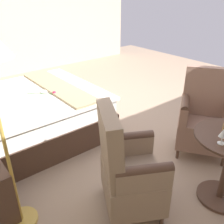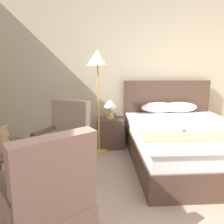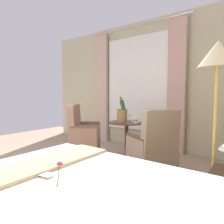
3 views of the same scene
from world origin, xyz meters
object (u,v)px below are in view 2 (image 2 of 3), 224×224
armchair_by_window (64,147)px  bed (184,141)px  nightstand (110,133)px  bedside_lamp (110,106)px  wine_glass_near_bucket (5,132)px  armchair_facing_bed (49,208)px  floor_lamp_brass (98,65)px

armchair_by_window → bed: bearing=11.3°
nightstand → bedside_lamp: size_ratio=1.55×
bed → bedside_lamp: (-1.11, 0.69, 0.44)m
wine_glass_near_bucket → armchair_facing_bed: (0.58, -0.74, -0.36)m
floor_lamp_brass → bed: bearing=-20.5°
bedside_lamp → armchair_by_window: size_ratio=0.34×
wine_glass_near_bucket → bedside_lamp: bearing=54.7°
armchair_facing_bed → wine_glass_near_bucket: bearing=128.1°
nightstand → wine_glass_near_bucket: wine_glass_near_bucket is taller
nightstand → armchair_by_window: 1.25m
floor_lamp_brass → wine_glass_near_bucket: size_ratio=12.16×
nightstand → floor_lamp_brass: bearing=-136.3°
wine_glass_near_bucket → armchair_facing_bed: bearing=-51.9°
bed → floor_lamp_brass: floor_lamp_brass is taller
bed → bedside_lamp: size_ratio=6.07×
wine_glass_near_bucket → armchair_facing_bed: 1.01m
bed → nightstand: size_ratio=3.92×
floor_lamp_brass → wine_glass_near_bucket: floor_lamp_brass is taller
floor_lamp_brass → armchair_by_window: (-0.46, -0.85, -1.06)m
nightstand → armchair_facing_bed: bearing=-103.5°
bedside_lamp → armchair_by_window: armchair_by_window is taller
bed → armchair_facing_bed: (-1.68, -1.69, 0.12)m
bedside_lamp → wine_glass_near_bucket: size_ratio=2.46×
armchair_by_window → armchair_facing_bed: bearing=-86.0°
bed → wine_glass_near_bucket: (-2.26, -0.94, 0.48)m
bedside_lamp → floor_lamp_brass: floor_lamp_brass is taller
wine_glass_near_bucket → nightstand: bearing=54.7°
armchair_by_window → armchair_facing_bed: size_ratio=0.97×
wine_glass_near_bucket → armchair_facing_bed: size_ratio=0.13×
bed → nightstand: (-1.11, 0.69, -0.07)m
bed → wine_glass_near_bucket: bearing=-157.4°
floor_lamp_brass → armchair_by_window: 1.43m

